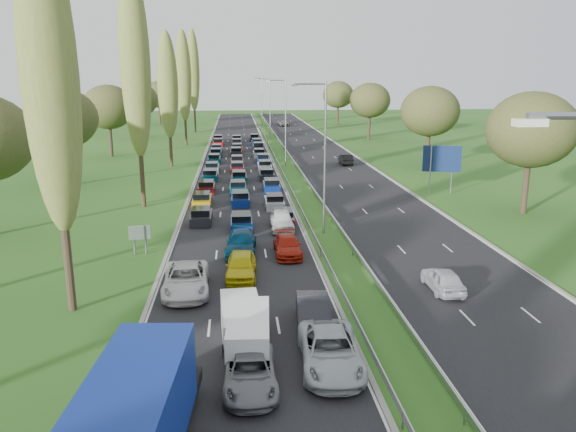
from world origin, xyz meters
name	(u,v)px	position (x,y,z in m)	size (l,w,h in m)	color
ground	(284,164)	(4.50, 80.00, 0.00)	(260.00, 260.00, 0.00)	#224C17
near_carriageway	(238,162)	(-2.25, 82.50, 0.00)	(10.50, 215.00, 0.04)	black
far_carriageway	(328,161)	(11.25, 82.50, 0.00)	(10.50, 215.00, 0.04)	black
central_reservation	(283,158)	(4.50, 82.50, 0.55)	(2.36, 215.00, 0.32)	gray
lamp_columns	(286,123)	(4.50, 78.00, 6.00)	(0.18, 140.18, 12.00)	gray
poplar_row	(156,76)	(-11.50, 68.17, 12.39)	(2.80, 127.80, 22.44)	#2D2116
woodland_left	(53,121)	(-22.00, 62.63, 7.68)	(8.00, 166.00, 11.10)	#2D2116
woodland_right	(453,116)	(24.00, 66.67, 7.68)	(8.00, 153.00, 11.10)	#2D2116
traffic_queue_fill	(238,164)	(-2.22, 77.49, 0.44)	(9.02, 69.16, 0.80)	black
near_car_2	(186,279)	(-5.53, 30.99, 0.81)	(2.63, 5.69, 1.58)	silver
near_car_6	(250,372)	(-2.08, 20.27, 0.68)	(2.19, 4.74, 1.32)	slate
near_car_7	(241,243)	(-2.23, 38.30, 0.76)	(2.08, 5.13, 1.49)	#042C46
near_car_8	(241,266)	(-2.29, 33.15, 0.81)	(1.86, 4.62, 1.57)	gold
near_car_9	(313,313)	(1.25, 25.62, 0.79)	(1.63, 4.67, 1.54)	black
near_car_10	(330,351)	(1.45, 21.54, 0.80)	(2.58, 5.59, 1.55)	#ADB2B6
near_car_11	(288,246)	(1.05, 37.53, 0.68)	(1.86, 4.58, 1.33)	#9D1809
near_car_12	(282,220)	(1.21, 44.38, 0.81)	(1.87, 4.65, 1.58)	white
far_car_0	(443,279)	(9.59, 29.88, 0.72)	(1.65, 4.09, 1.39)	#B3B7BD
far_car_1	(346,159)	(13.23, 78.55, 0.76)	(1.56, 4.47, 1.47)	black
far_car_2	(283,123)	(9.69, 142.72, 0.73)	(2.34, 5.07, 1.41)	slate
blue_lorry	(141,413)	(-5.63, 15.73, 2.02)	(2.57, 9.25, 3.91)	black
white_van_front	(241,322)	(-2.37, 24.52, 0.96)	(1.82, 4.65, 1.87)	silver
white_van_rear	(249,333)	(-2.05, 23.27, 0.97)	(1.85, 4.72, 1.90)	white
info_sign	(140,236)	(-9.40, 38.70, 1.37)	(1.50, 0.34, 2.10)	gray
direction_sign	(442,161)	(19.40, 57.26, 3.57)	(3.87, 1.20, 5.20)	gray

